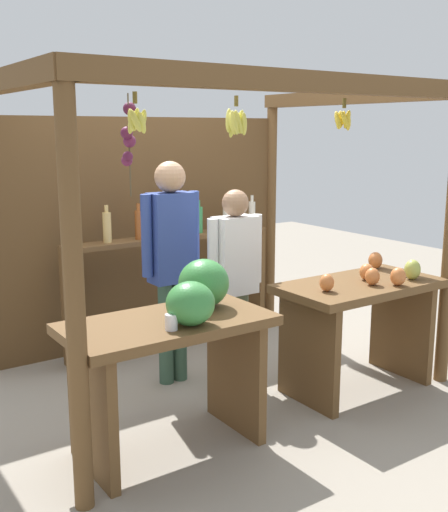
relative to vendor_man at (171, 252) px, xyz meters
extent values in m
plane|color=gray|center=(0.26, -0.09, -1.02)|extent=(12.00, 12.00, 0.00)
cylinder|color=brown|center=(-1.19, -1.16, 0.10)|extent=(0.10, 0.10, 2.23)
cylinder|color=brown|center=(1.72, 0.97, 0.10)|extent=(0.10, 0.10, 2.23)
cube|color=brown|center=(0.26, -1.16, 1.16)|extent=(3.01, 0.12, 0.12)
cube|color=brown|center=(1.72, -0.09, 1.16)|extent=(0.12, 2.22, 0.12)
cube|color=#52381E|center=(0.26, 0.99, -0.01)|extent=(2.91, 0.04, 2.01)
cylinder|color=brown|center=(-0.75, -0.99, 1.05)|extent=(0.02, 0.02, 0.06)
ellipsoid|color=#D1CC4C|center=(-0.71, -0.98, 0.94)|extent=(0.04, 0.08, 0.12)
ellipsoid|color=#D1CC4C|center=(-0.73, -0.95, 0.94)|extent=(0.05, 0.05, 0.13)
ellipsoid|color=#D1CC4C|center=(-0.76, -0.96, 0.92)|extent=(0.07, 0.05, 0.13)
ellipsoid|color=#D1CC4C|center=(-0.78, -0.98, 0.94)|extent=(0.04, 0.07, 0.13)
ellipsoid|color=#D1CC4C|center=(-0.77, -1.02, 0.93)|extent=(0.08, 0.05, 0.13)
ellipsoid|color=#D1CC4C|center=(-0.74, -1.02, 0.92)|extent=(0.08, 0.06, 0.13)
cylinder|color=brown|center=(0.63, -1.10, 1.05)|extent=(0.02, 0.02, 0.06)
ellipsoid|color=gold|center=(0.66, -1.09, 0.95)|extent=(0.04, 0.06, 0.12)
ellipsoid|color=gold|center=(0.64, -1.06, 0.95)|extent=(0.06, 0.05, 0.12)
ellipsoid|color=gold|center=(0.62, -1.07, 0.95)|extent=(0.06, 0.05, 0.12)
ellipsoid|color=gold|center=(0.58, -1.09, 0.95)|extent=(0.04, 0.08, 0.12)
ellipsoid|color=gold|center=(0.61, -1.13, 0.94)|extent=(0.07, 0.06, 0.13)
ellipsoid|color=gold|center=(0.64, -1.12, 0.94)|extent=(0.07, 0.06, 0.13)
cylinder|color=brown|center=(-0.10, -0.96, 1.05)|extent=(0.02, 0.02, 0.06)
ellipsoid|color=#D1CC4C|center=(-0.07, -0.96, 0.93)|extent=(0.04, 0.07, 0.14)
ellipsoid|color=#D1CC4C|center=(-0.07, -0.93, 0.93)|extent=(0.07, 0.07, 0.15)
ellipsoid|color=#D1CC4C|center=(-0.10, -0.93, 0.91)|extent=(0.07, 0.04, 0.14)
ellipsoid|color=#D1CC4C|center=(-0.13, -0.93, 0.94)|extent=(0.05, 0.05, 0.15)
ellipsoid|color=#D1CC4C|center=(-0.13, -0.96, 0.92)|extent=(0.04, 0.09, 0.14)
ellipsoid|color=#D1CC4C|center=(-0.13, -0.99, 0.93)|extent=(0.06, 0.06, 0.15)
ellipsoid|color=#D1CC4C|center=(-0.10, -0.99, 0.93)|extent=(0.08, 0.04, 0.14)
ellipsoid|color=#D1CC4C|center=(-0.07, -0.99, 0.92)|extent=(0.07, 0.08, 0.15)
cylinder|color=#4C422D|center=(-0.72, -0.84, 0.80)|extent=(0.01, 0.01, 0.55)
sphere|color=#47142D|center=(-0.71, -0.82, 1.00)|extent=(0.07, 0.07, 0.07)
sphere|color=#511938|center=(-0.69, -0.87, 0.93)|extent=(0.06, 0.06, 0.06)
sphere|color=#511938|center=(-0.75, -0.86, 0.87)|extent=(0.07, 0.07, 0.07)
sphere|color=#601E42|center=(-0.72, -0.84, 0.83)|extent=(0.07, 0.07, 0.07)
sphere|color=#511938|center=(-0.74, -0.86, 0.75)|extent=(0.06, 0.06, 0.06)
sphere|color=#601E42|center=(-0.74, -0.83, 0.72)|extent=(0.06, 0.06, 0.06)
cube|color=brown|center=(-0.54, -0.89, -0.23)|extent=(1.22, 0.64, 0.06)
cube|color=brown|center=(-1.02, -0.89, -0.64)|extent=(0.06, 0.58, 0.76)
cube|color=brown|center=(-0.05, -0.89, -0.64)|extent=(0.06, 0.58, 0.76)
ellipsoid|color=#38843D|center=(-0.48, -1.05, -0.07)|extent=(0.39, 0.39, 0.25)
ellipsoid|color=#38843D|center=(-0.22, -0.79, -0.05)|extent=(0.35, 0.35, 0.30)
cylinder|color=white|center=(-0.61, -1.07, -0.15)|extent=(0.07, 0.07, 0.09)
cube|color=brown|center=(1.06, -0.89, -0.23)|extent=(1.22, 0.64, 0.06)
cube|color=brown|center=(0.57, -0.89, -0.64)|extent=(0.06, 0.58, 0.76)
cube|color=brown|center=(1.55, -0.89, -0.64)|extent=(0.06, 0.58, 0.76)
ellipsoid|color=#A8B24C|center=(1.43, -1.06, -0.12)|extent=(0.16, 0.16, 0.15)
ellipsoid|color=#CC7038|center=(1.49, -0.65, -0.13)|extent=(0.16, 0.16, 0.13)
ellipsoid|color=#CC7038|center=(1.06, -1.00, -0.13)|extent=(0.12, 0.12, 0.13)
ellipsoid|color=#CC7038|center=(0.67, -0.95, -0.14)|extent=(0.12, 0.12, 0.12)
ellipsoid|color=#CC7038|center=(1.20, -1.11, -0.13)|extent=(0.15, 0.15, 0.13)
ellipsoid|color=#CC7038|center=(1.14, -0.88, -0.14)|extent=(0.15, 0.15, 0.12)
cube|color=brown|center=(-0.55, 0.70, -0.52)|extent=(0.05, 0.20, 1.00)
cube|color=brown|center=(1.33, 0.70, -0.52)|extent=(0.05, 0.20, 1.00)
cube|color=brown|center=(0.39, 0.70, -0.04)|extent=(1.89, 0.22, 0.04)
cylinder|color=silver|center=(-0.49, 0.70, 0.13)|extent=(0.06, 0.06, 0.28)
cylinder|color=silver|center=(-0.49, 0.70, 0.30)|extent=(0.03, 0.03, 0.06)
cylinder|color=#D8B266|center=(-0.20, 0.70, 0.11)|extent=(0.07, 0.07, 0.25)
cylinder|color=#D8B266|center=(-0.20, 0.70, 0.26)|extent=(0.03, 0.03, 0.06)
cylinder|color=#994C1E|center=(0.09, 0.70, 0.10)|extent=(0.06, 0.06, 0.24)
cylinder|color=#994C1E|center=(0.09, 0.70, 0.26)|extent=(0.03, 0.03, 0.06)
cylinder|color=gold|center=(0.40, 0.70, 0.13)|extent=(0.08, 0.08, 0.30)
cylinder|color=gold|center=(0.40, 0.70, 0.31)|extent=(0.04, 0.04, 0.06)
cylinder|color=#338C4C|center=(0.68, 0.70, 0.10)|extent=(0.08, 0.08, 0.23)
cylinder|color=#338C4C|center=(0.68, 0.70, 0.25)|extent=(0.03, 0.03, 0.06)
cylinder|color=silver|center=(0.98, 0.70, 0.10)|extent=(0.06, 0.06, 0.24)
cylinder|color=silver|center=(0.98, 0.70, 0.25)|extent=(0.03, 0.03, 0.06)
cylinder|color=silver|center=(1.28, 0.70, 0.10)|extent=(0.06, 0.06, 0.24)
cylinder|color=silver|center=(1.28, 0.70, 0.25)|extent=(0.03, 0.03, 0.06)
cylinder|color=#34533F|center=(-0.06, 0.00, -0.62)|extent=(0.11, 0.11, 0.79)
cylinder|color=#34533F|center=(0.06, 0.00, -0.62)|extent=(0.11, 0.11, 0.79)
cube|color=#2D428C|center=(0.00, 0.00, 0.11)|extent=(0.32, 0.19, 0.67)
cylinder|color=#2D428C|center=(-0.20, 0.00, 0.14)|extent=(0.08, 0.08, 0.60)
cylinder|color=#2D428C|center=(0.20, 0.00, 0.14)|extent=(0.08, 0.08, 0.60)
sphere|color=tan|center=(0.00, 0.00, 0.55)|extent=(0.23, 0.23, 0.23)
cylinder|color=#535E42|center=(0.35, -0.24, -0.67)|extent=(0.11, 0.11, 0.69)
cylinder|color=#535E42|center=(0.47, -0.24, -0.67)|extent=(0.11, 0.11, 0.69)
cube|color=white|center=(0.41, -0.24, -0.03)|extent=(0.32, 0.19, 0.58)
cylinder|color=white|center=(0.21, -0.24, 0.00)|extent=(0.08, 0.08, 0.53)
cylinder|color=white|center=(0.61, -0.24, 0.00)|extent=(0.08, 0.08, 0.53)
sphere|color=#997051|center=(0.41, -0.24, 0.36)|extent=(0.20, 0.20, 0.20)
camera|label=1|loc=(-2.22, -3.92, 0.89)|focal=43.43mm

